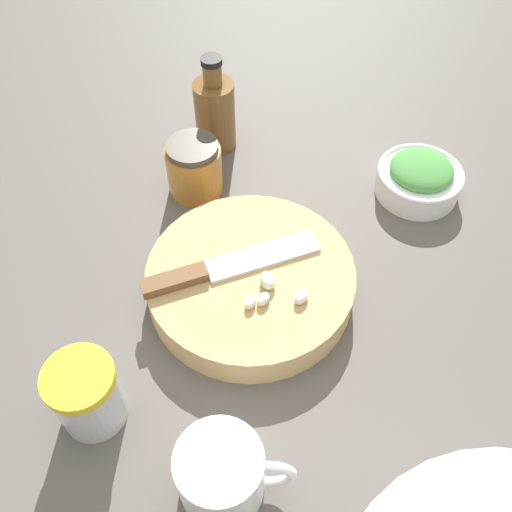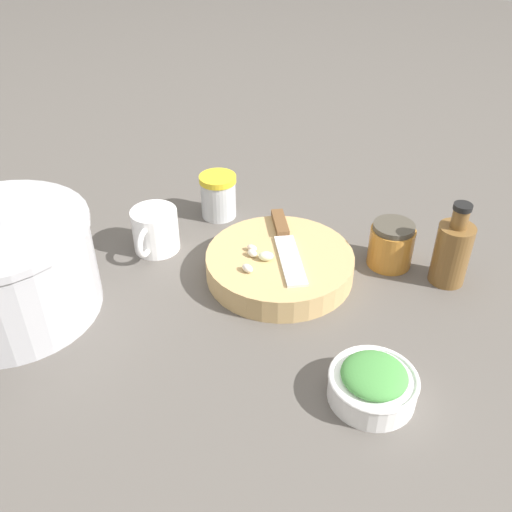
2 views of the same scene
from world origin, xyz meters
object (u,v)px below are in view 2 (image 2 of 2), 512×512
at_px(herb_bowl, 373,383).
at_px(coffee_mug, 155,230).
at_px(chef_knife, 285,241).
at_px(honey_jar, 391,245).
at_px(garlic_cloves, 256,258).
at_px(spice_jar, 218,196).
at_px(oil_bottle, 452,251).
at_px(cutting_board, 280,265).
at_px(stock_pot, 4,268).

relative_size(herb_bowl, coffee_mug, 1.09).
height_order(chef_knife, honey_jar, honey_jar).
height_order(garlic_cloves, coffee_mug, coffee_mug).
bearing_deg(herb_bowl, spice_jar, -26.96).
xyz_separation_m(chef_knife, honey_jar, (-0.15, -0.11, -0.01)).
bearing_deg(oil_bottle, honey_jar, 8.66).
relative_size(cutting_board, stock_pot, 0.90).
bearing_deg(herb_bowl, garlic_cloves, -21.68).
xyz_separation_m(cutting_board, herb_bowl, (-0.26, 0.15, 0.01)).
height_order(cutting_board, oil_bottle, oil_bottle).
xyz_separation_m(cutting_board, coffee_mug, (0.23, 0.07, 0.02)).
bearing_deg(stock_pot, cutting_board, -131.31).
relative_size(cutting_board, coffee_mug, 2.29).
bearing_deg(cutting_board, honey_jar, -133.12).
height_order(spice_jar, honey_jar, spice_jar).
distance_m(garlic_cloves, oil_bottle, 0.33).
bearing_deg(herb_bowl, cutting_board, -30.15).
relative_size(spice_jar, oil_bottle, 0.59).
distance_m(cutting_board, honey_jar, 0.20).
xyz_separation_m(honey_jar, oil_bottle, (-0.10, -0.02, 0.02)).
xyz_separation_m(herb_bowl, oil_bottle, (0.02, -0.31, 0.03)).
height_order(coffee_mug, stock_pot, stock_pot).
bearing_deg(chef_knife, garlic_cloves, 38.92).
relative_size(herb_bowl, honey_jar, 1.48).
bearing_deg(garlic_cloves, spice_jar, -33.82).
bearing_deg(honey_jar, garlic_cloves, 49.39).
xyz_separation_m(coffee_mug, oil_bottle, (-0.46, -0.23, 0.02)).
distance_m(cutting_board, coffee_mug, 0.24).
bearing_deg(coffee_mug, stock_pot, 76.74).
distance_m(cutting_board, spice_jar, 0.23).
height_order(oil_bottle, stock_pot, stock_pot).
height_order(garlic_cloves, stock_pot, stock_pot).
bearing_deg(spice_jar, chef_knife, 164.32).
bearing_deg(cutting_board, spice_jar, -22.88).
bearing_deg(herb_bowl, honey_jar, -67.89).
xyz_separation_m(garlic_cloves, honey_jar, (-0.16, -0.18, -0.01)).
height_order(cutting_board, herb_bowl, herb_bowl).
bearing_deg(honey_jar, chef_knife, 36.96).
bearing_deg(cutting_board, chef_knife, -69.47).
bearing_deg(oil_bottle, garlic_cloves, 37.66).
relative_size(chef_knife, spice_jar, 2.01).
bearing_deg(coffee_mug, garlic_cloves, -170.99).
height_order(herb_bowl, spice_jar, spice_jar).
xyz_separation_m(garlic_cloves, spice_jar, (0.19, -0.13, -0.00)).
distance_m(cutting_board, oil_bottle, 0.29).
height_order(chef_knife, garlic_cloves, garlic_cloves).
bearing_deg(oil_bottle, coffee_mug, 26.53).
bearing_deg(spice_jar, coffee_mug, 84.49).
bearing_deg(spice_jar, herb_bowl, 153.04).
distance_m(spice_jar, honey_jar, 0.35).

